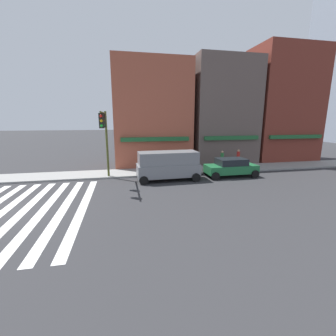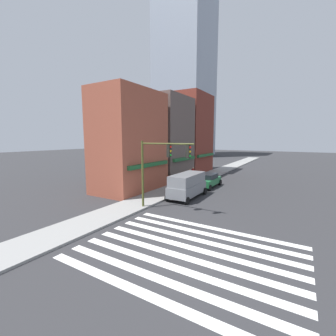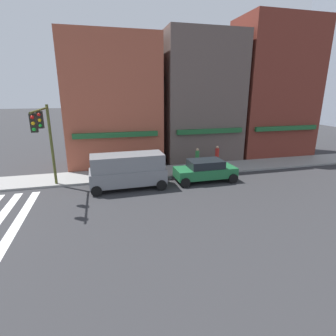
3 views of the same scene
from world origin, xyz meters
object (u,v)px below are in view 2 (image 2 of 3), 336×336
Objects in this scene: sedan_green at (208,180)px; traffic_signal at (161,161)px; van_grey at (187,185)px; pedestrian_green_top at (190,176)px; pedestrian_red_jacket at (193,173)px.

traffic_signal is at bearing 179.72° from sedan_green.
van_grey is 6.40m from pedestrian_green_top.
pedestrian_red_jacket is at bearing 19.39° from van_grey.
van_grey is 8.40m from pedestrian_red_jacket.
van_grey is at bearing 1.06° from pedestrian_red_jacket.
traffic_signal is 13.35m from pedestrian_red_jacket.
van_grey is at bearing 0.62° from traffic_signal.
sedan_green is at bearing 32.85° from pedestrian_red_jacket.
pedestrian_green_top is at bearing 21.65° from van_grey.
traffic_signal is at bearing -4.55° from pedestrian_green_top.
traffic_signal is 11.38m from pedestrian_green_top.
pedestrian_green_top reaches higher than sedan_green.
pedestrian_red_jacket is (12.66, 3.03, -2.94)m from traffic_signal.
sedan_green is at bearing 64.86° from pedestrian_green_top.
traffic_signal is at bearing 179.22° from van_grey.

